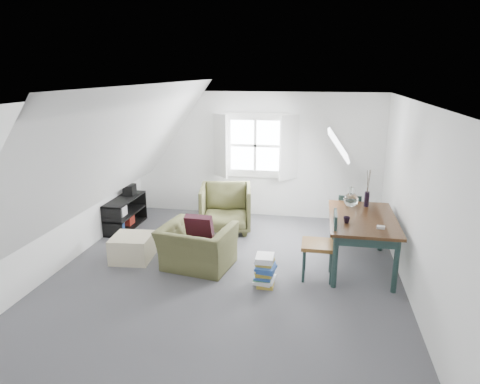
% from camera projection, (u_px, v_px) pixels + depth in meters
% --- Properties ---
extents(floor, '(5.50, 5.50, 0.00)m').
position_uv_depth(floor, '(227.00, 273.00, 6.34)').
color(floor, '#4B4B50').
rests_on(floor, ground).
extents(ceiling, '(5.50, 5.50, 0.00)m').
position_uv_depth(ceiling, '(226.00, 101.00, 5.65)').
color(ceiling, white).
rests_on(ceiling, wall_back).
extents(wall_back, '(5.00, 0.00, 5.00)m').
position_uv_depth(wall_back, '(255.00, 155.00, 8.60)').
color(wall_back, white).
rests_on(wall_back, ground).
extents(wall_front, '(5.00, 0.00, 5.00)m').
position_uv_depth(wall_front, '(153.00, 284.00, 3.39)').
color(wall_front, white).
rests_on(wall_front, ground).
extents(wall_left, '(0.00, 5.50, 5.50)m').
position_uv_depth(wall_left, '(64.00, 183.00, 6.43)').
color(wall_left, white).
rests_on(wall_left, ground).
extents(wall_right, '(0.00, 5.50, 5.50)m').
position_uv_depth(wall_right, '(414.00, 201.00, 5.56)').
color(wall_right, white).
rests_on(wall_right, ground).
extents(slope_left, '(3.19, 5.50, 4.48)m').
position_uv_depth(slope_left, '(121.00, 151.00, 6.12)').
color(slope_left, white).
rests_on(slope_left, wall_left).
extents(slope_right, '(3.19, 5.50, 4.48)m').
position_uv_depth(slope_right, '(342.00, 159.00, 5.58)').
color(slope_right, white).
rests_on(slope_right, wall_right).
extents(dormer_window, '(1.71, 0.35, 1.30)m').
position_uv_depth(dormer_window, '(255.00, 146.00, 8.47)').
color(dormer_window, white).
rests_on(dormer_window, wall_back).
extents(skylight, '(0.35, 0.75, 0.47)m').
position_uv_depth(skylight, '(338.00, 145.00, 6.82)').
color(skylight, white).
rests_on(skylight, slope_right).
extents(armchair_near, '(1.16, 1.06, 0.67)m').
position_uv_depth(armchair_near, '(198.00, 267.00, 6.51)').
color(armchair_near, '#4C4D29').
rests_on(armchair_near, floor).
extents(armchair_far, '(1.07, 1.09, 0.86)m').
position_uv_depth(armchair_far, '(226.00, 230.00, 8.06)').
color(armchair_far, '#4C4D29').
rests_on(armchair_far, floor).
extents(throw_pillow, '(0.42, 0.26, 0.43)m').
position_uv_depth(throw_pillow, '(199.00, 228.00, 6.49)').
color(throw_pillow, '#350E19').
rests_on(throw_pillow, armchair_near).
extents(ottoman, '(0.64, 0.64, 0.39)m').
position_uv_depth(ottoman, '(132.00, 248.00, 6.73)').
color(ottoman, '#C5B993').
rests_on(ottoman, floor).
extents(dining_table, '(0.96, 1.61, 0.80)m').
position_uv_depth(dining_table, '(362.00, 224.00, 6.34)').
color(dining_table, '#321C0D').
rests_on(dining_table, floor).
extents(demijohn, '(0.23, 0.23, 0.32)m').
position_uv_depth(demijohn, '(351.00, 199.00, 6.72)').
color(demijohn, silver).
rests_on(demijohn, dining_table).
extents(vase_twigs, '(0.08, 0.08, 0.60)m').
position_uv_depth(vase_twigs, '(367.00, 198.00, 6.77)').
color(vase_twigs, black).
rests_on(vase_twigs, dining_table).
extents(cup, '(0.11, 0.11, 0.09)m').
position_uv_depth(cup, '(346.00, 223.00, 6.07)').
color(cup, black).
rests_on(cup, dining_table).
extents(paper_box, '(0.12, 0.09, 0.04)m').
position_uv_depth(paper_box, '(381.00, 227.00, 5.84)').
color(paper_box, white).
rests_on(paper_box, dining_table).
extents(dining_chair_far, '(0.42, 0.42, 0.89)m').
position_uv_depth(dining_chair_far, '(348.00, 217.00, 7.34)').
color(dining_chair_far, brown).
rests_on(dining_chair_far, floor).
extents(dining_chair_near, '(0.47, 0.47, 1.00)m').
position_uv_depth(dining_chair_near, '(321.00, 244.00, 6.05)').
color(dining_chair_near, brown).
rests_on(dining_chair_near, floor).
extents(media_shelf, '(0.38, 1.13, 0.58)m').
position_uv_depth(media_shelf, '(125.00, 215.00, 8.07)').
color(media_shelf, black).
rests_on(media_shelf, floor).
extents(electronics_box, '(0.21, 0.28, 0.21)m').
position_uv_depth(electronics_box, '(130.00, 190.00, 8.23)').
color(electronics_box, black).
rests_on(electronics_box, media_shelf).
extents(magazine_stack, '(0.32, 0.38, 0.43)m').
position_uv_depth(magazine_stack, '(265.00, 271.00, 5.92)').
color(magazine_stack, '#B29933').
rests_on(magazine_stack, floor).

